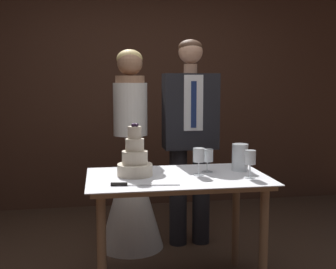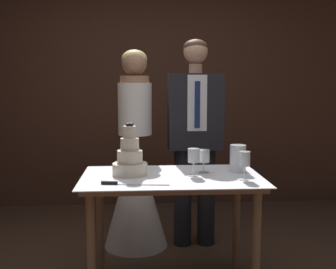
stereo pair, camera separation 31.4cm
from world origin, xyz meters
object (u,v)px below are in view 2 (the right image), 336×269
cake_knife (122,183)px  wine_glass_middle (204,157)px  cake_table (172,192)px  wine_glass_far (245,160)px  bride (135,176)px  hurricane_candle (238,159)px  wine_glass_near (194,156)px  groom (195,131)px  tiered_cake (130,159)px

cake_knife → wine_glass_middle: size_ratio=2.59×
cake_table → wine_glass_far: 0.53m
bride → cake_table: bearing=-71.5°
hurricane_candle → bride: (-0.72, 0.66, -0.25)m
wine_glass_far → bride: (-0.71, 0.89, -0.29)m
cake_table → wine_glass_far: wine_glass_far is taller
wine_glass_near → cake_knife: bearing=-155.0°
cake_table → wine_glass_far: size_ratio=6.54×
groom → wine_glass_far: bearing=-77.0°
cake_knife → wine_glass_middle: bearing=35.9°
wine_glass_near → bride: (-0.40, 0.76, -0.30)m
wine_glass_near → tiered_cake: bearing=172.6°
wine_glass_far → tiered_cake: bearing=165.5°
tiered_cake → wine_glass_middle: size_ratio=2.19×
cake_table → groom: bearing=71.5°
groom → cake_knife: bearing=-120.5°
groom → cake_table: bearing=-108.5°
groom → wine_glass_middle: bearing=-92.1°
cake_table → groom: 0.86m
cake_knife → wine_glass_far: bearing=13.0°
cake_table → bride: 0.80m
cake_knife → hurricane_candle: size_ratio=2.20×
wine_glass_near → hurricane_candle: size_ratio=0.97×
wine_glass_middle → groom: groom is taller
wine_glass_near → wine_glass_far: wine_glass_near is taller
hurricane_candle → bride: bride is taller
tiered_cake → wine_glass_middle: 0.51m
wine_glass_near → wine_glass_middle: size_ratio=1.14×
cake_knife → groom: size_ratio=0.24×
cake_table → hurricane_candle: 0.52m
hurricane_candle → wine_glass_middle: bearing=-177.3°
tiered_cake → cake_knife: size_ratio=0.84×
wine_glass_near → wine_glass_middle: bearing=46.3°
cake_knife → wine_glass_near: 0.53m
tiered_cake → hurricane_candle: size_ratio=1.86×
cake_knife → wine_glass_near: size_ratio=2.27×
cake_knife → wine_glass_near: (0.47, 0.22, 0.12)m
wine_glass_middle → tiered_cake: bearing=-176.6°
hurricane_candle → wine_glass_far: bearing=-92.6°
cake_knife → tiered_cake: bearing=88.1°
wine_glass_middle → wine_glass_far: size_ratio=0.88×
cake_knife → wine_glass_far: (0.78, 0.08, 0.12)m
cake_table → hurricane_candle: hurricane_candle is taller
wine_glass_near → wine_glass_middle: wine_glass_near is taller
cake_table → wine_glass_near: bearing=-0.3°
wine_glass_near → groom: bearing=82.0°
wine_glass_far → wine_glass_middle: bearing=136.3°
wine_glass_far → hurricane_candle: (0.01, 0.23, -0.04)m
wine_glass_near → wine_glass_far: 0.34m
bride → groom: 0.63m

